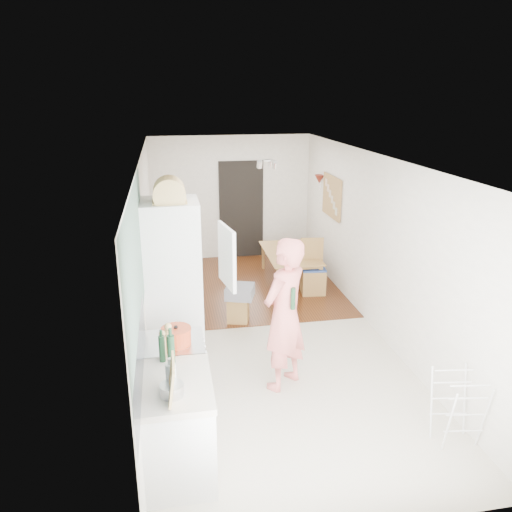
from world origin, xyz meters
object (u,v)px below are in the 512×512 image
object	(u,v)px
dining_table	(291,269)
stool	(238,309)
drying_rack	(457,410)
person	(285,301)
dining_chair	(313,267)

from	to	relation	value
dining_table	stool	xyz separation A→B (m)	(-1.20, -1.48, -0.04)
dining_table	drying_rack	xyz separation A→B (m)	(0.50, -4.57, 0.14)
dining_table	stool	bearing A→B (deg)	142.02
person	stool	distance (m)	2.01
stool	drying_rack	bearing A→B (deg)	-61.10
person	dining_chair	world-z (taller)	person
person	dining_chair	xyz separation A→B (m)	(1.15, 2.66, -0.60)
dining_table	person	bearing A→B (deg)	165.21
dining_table	dining_chair	bearing A→B (deg)	-158.98
dining_chair	drying_rack	xyz separation A→B (m)	(0.28, -3.96, -0.09)
dining_chair	drying_rack	world-z (taller)	dining_chair
person	drying_rack	bearing A→B (deg)	96.92
person	dining_table	bearing A→B (deg)	-146.59
person	drying_rack	size ratio (longest dim) A/B	2.87
stool	dining_table	bearing A→B (deg)	51.01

